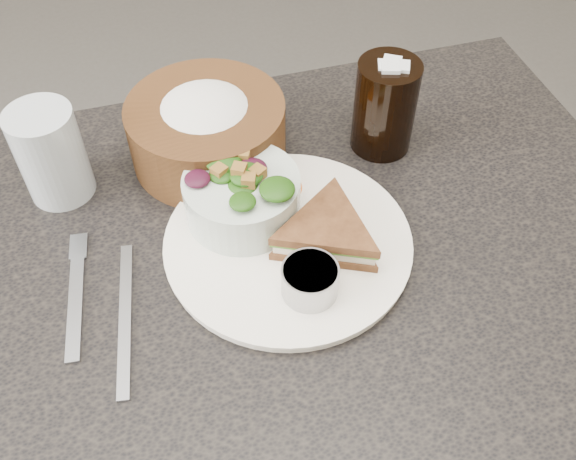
# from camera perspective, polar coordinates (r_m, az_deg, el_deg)

# --- Properties ---
(dining_table) EXTENTS (1.00, 0.70, 0.75)m
(dining_table) POSITION_cam_1_polar(r_m,az_deg,el_deg) (1.08, -1.58, -15.25)
(dining_table) COLOR black
(dining_table) RESTS_ON floor
(dinner_plate) EXTENTS (0.29, 0.29, 0.01)m
(dinner_plate) POSITION_cam_1_polar(r_m,az_deg,el_deg) (0.77, 0.00, -1.15)
(dinner_plate) COLOR white
(dinner_plate) RESTS_ON dining_table
(sandwich) EXTENTS (0.19, 0.19, 0.04)m
(sandwich) POSITION_cam_1_polar(r_m,az_deg,el_deg) (0.75, 3.51, -0.21)
(sandwich) COLOR brown
(sandwich) RESTS_ON dinner_plate
(salad_bowl) EXTENTS (0.18, 0.18, 0.08)m
(salad_bowl) POSITION_cam_1_polar(r_m,az_deg,el_deg) (0.76, -4.14, 3.52)
(salad_bowl) COLOR silver
(salad_bowl) RESTS_ON dinner_plate
(dressing_ramekin) EXTENTS (0.08, 0.08, 0.04)m
(dressing_ramekin) POSITION_cam_1_polar(r_m,az_deg,el_deg) (0.70, 1.96, -4.52)
(dressing_ramekin) COLOR #9B9B9E
(dressing_ramekin) RESTS_ON dinner_plate
(orange_wedge) EXTENTS (0.08, 0.08, 0.03)m
(orange_wedge) POSITION_cam_1_polar(r_m,az_deg,el_deg) (0.81, -0.83, 4.41)
(orange_wedge) COLOR orange
(orange_wedge) RESTS_ON dinner_plate
(fork) EXTENTS (0.03, 0.16, 0.00)m
(fork) POSITION_cam_1_polar(r_m,az_deg,el_deg) (0.76, -18.36, -5.99)
(fork) COLOR #8E929B
(fork) RESTS_ON dining_table
(knife) EXTENTS (0.04, 0.20, 0.00)m
(knife) POSITION_cam_1_polar(r_m,az_deg,el_deg) (0.73, -14.28, -7.49)
(knife) COLOR gray
(knife) RESTS_ON dining_table
(bread_basket) EXTENTS (0.25, 0.25, 0.12)m
(bread_basket) POSITION_cam_1_polar(r_m,az_deg,el_deg) (0.85, -7.29, 9.45)
(bread_basket) COLOR brown
(bread_basket) RESTS_ON dining_table
(cola_glass) EXTENTS (0.10, 0.10, 0.14)m
(cola_glass) POSITION_cam_1_polar(r_m,az_deg,el_deg) (0.87, 8.64, 11.11)
(cola_glass) COLOR black
(cola_glass) RESTS_ON dining_table
(water_glass) EXTENTS (0.10, 0.10, 0.12)m
(water_glass) POSITION_cam_1_polar(r_m,az_deg,el_deg) (0.84, -20.32, 6.35)
(water_glass) COLOR #ABB6BF
(water_glass) RESTS_ON dining_table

